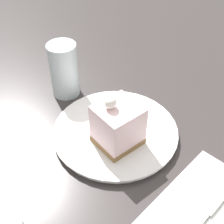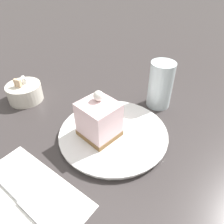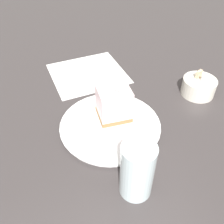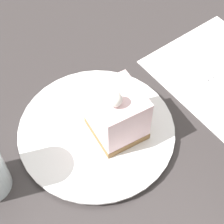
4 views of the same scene
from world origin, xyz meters
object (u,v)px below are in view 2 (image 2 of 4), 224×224
Objects in this scene: drinking_glass at (160,85)px; plate at (113,134)px; cake_slice at (99,120)px; knife at (26,206)px; sugar_bowl at (25,92)px.

plate is at bearing 174.11° from drinking_glass.
cake_slice is at bearing 141.45° from plate.
cake_slice reaches higher than knife.
sugar_bowl reaches higher than plate.
plate is at bearing -32.29° from cake_slice.
drinking_glass is (0.40, -0.03, 0.06)m from knife.
cake_slice is 0.21m from knife.
sugar_bowl is 0.37m from drinking_glass.
knife is 0.33m from sugar_bowl.
cake_slice is 1.13× the size of sugar_bowl.
knife is at bearing -171.02° from cake_slice.
sugar_bowl is 0.76× the size of drinking_glass.
cake_slice is at bearing 2.61° from knife.
drinking_glass is at bearing -5.89° from plate.
cake_slice is 0.62× the size of knife.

